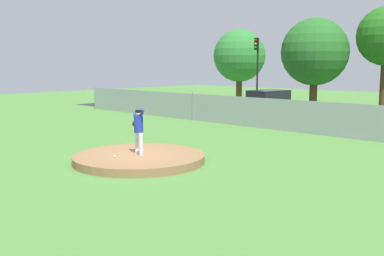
{
  "coord_description": "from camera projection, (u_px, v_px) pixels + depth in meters",
  "views": [
    {
      "loc": [
        12.1,
        -9.96,
        3.41
      ],
      "look_at": [
        0.58,
        2.08,
        1.06
      ],
      "focal_mm": 42.2,
      "sensor_mm": 36.0,
      "label": 1
    }
  ],
  "objects": [
    {
      "name": "ground_plane",
      "position": [
        243.0,
        141.0,
        20.18
      ],
      "size": [
        80.0,
        80.0,
        0.0
      ],
      "primitive_type": "plane",
      "color": "#4C8438"
    },
    {
      "name": "asphalt_strip",
      "position": [
        332.0,
        123.0,
        26.26
      ],
      "size": [
        44.0,
        7.0,
        0.01
      ],
      "primitive_type": "cube",
      "color": "#2B2B2D",
      "rests_on": "ground_plane"
    },
    {
      "name": "pitchers_mound",
      "position": [
        139.0,
        158.0,
        15.87
      ],
      "size": [
        4.62,
        4.62,
        0.28
      ],
      "primitive_type": "cylinder",
      "color": "olive",
      "rests_on": "ground_plane"
    },
    {
      "name": "pitcher_youth",
      "position": [
        138.0,
        127.0,
        15.79
      ],
      "size": [
        0.81,
        0.35,
        1.65
      ],
      "color": "silver",
      "rests_on": "pitchers_mound"
    },
    {
      "name": "baseball",
      "position": [
        115.0,
        156.0,
        15.35
      ],
      "size": [
        0.07,
        0.07,
        0.07
      ],
      "primitive_type": "sphere",
      "color": "white",
      "rests_on": "pitchers_mound"
    },
    {
      "name": "chainlink_fence",
      "position": [
        291.0,
        116.0,
        22.93
      ],
      "size": [
        34.88,
        0.07,
        1.74
      ],
      "color": "gray",
      "rests_on": "ground_plane"
    },
    {
      "name": "parked_car_silver",
      "position": [
        268.0,
        105.0,
        28.7
      ],
      "size": [
        2.08,
        4.85,
        1.8
      ],
      "color": "#B7BABF",
      "rests_on": "ground_plane"
    },
    {
      "name": "traffic_cone_orange",
      "position": [
        371.0,
        123.0,
        24.64
      ],
      "size": [
        0.4,
        0.4,
        0.55
      ],
      "color": "orange",
      "rests_on": "asphalt_strip"
    },
    {
      "name": "traffic_light_near",
      "position": [
        257.0,
        61.0,
        34.66
      ],
      "size": [
        0.28,
        0.46,
        5.42
      ],
      "color": "black",
      "rests_on": "ground_plane"
    },
    {
      "name": "tree_slender_far",
      "position": [
        239.0,
        56.0,
        43.17
      ],
      "size": [
        4.98,
        4.98,
        6.73
      ],
      "color": "#4C331E",
      "rests_on": "ground_plane"
    },
    {
      "name": "tree_broad_left",
      "position": [
        315.0,
        52.0,
        34.17
      ],
      "size": [
        5.1,
        5.1,
        6.91
      ],
      "color": "#4C331E",
      "rests_on": "ground_plane"
    }
  ]
}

